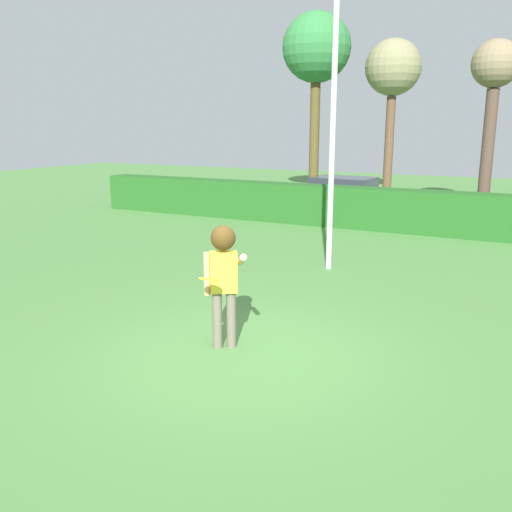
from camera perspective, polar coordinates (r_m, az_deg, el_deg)
The scene contains 9 objects.
ground_plane at distance 7.96m, azimuth -1.45°, elevation -9.95°, with size 60.00×60.00×0.00m, color #4B7E3E.
person at distance 7.79m, azimuth -3.36°, elevation -1.48°, with size 0.80×0.58×1.80m.
frisbee at distance 7.38m, azimuth -4.92°, elevation -2.42°, with size 0.27×0.26×0.09m.
lamppost at distance 12.13m, azimuth 7.96°, elevation 13.97°, with size 0.24×0.24×5.97m.
hedge_row at distance 17.22m, azimuth 15.17°, elevation 4.51°, with size 22.16×0.90×1.26m, color #21591E.
parked_car_white at distance 21.02m, azimuth 8.99°, elevation 6.51°, with size 4.30×2.03×1.25m.
birch_tree at distance 21.76m, azimuth 23.39°, elevation 16.55°, with size 1.65×1.65×6.03m.
maple_tree at distance 25.26m, azimuth 13.95°, elevation 18.02°, with size 2.35×2.35×6.68m.
oak_tree at distance 24.84m, azimuth 6.26°, elevation 20.31°, with size 2.89×2.89×7.76m.
Camera 1 is at (3.52, -6.41, 3.16)m, focal length 38.77 mm.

